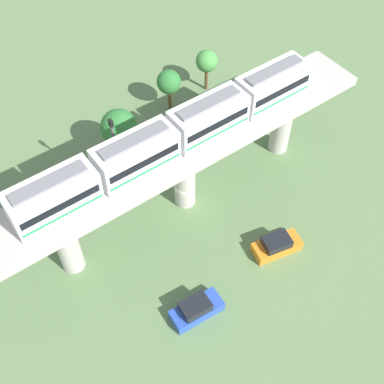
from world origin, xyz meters
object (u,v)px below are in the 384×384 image
(parked_car_blue, at_px, (196,309))
(tree_mid_lot, at_px, (207,61))
(train, at_px, (173,136))
(tree_far_corner, at_px, (119,128))
(signal_post, at_px, (117,160))
(parked_car_orange, at_px, (277,245))
(tree_near_viaduct, at_px, (169,82))

(parked_car_blue, height_order, tree_mid_lot, tree_mid_lot)
(parked_car_blue, relative_size, tree_mid_lot, 0.87)
(train, bearing_deg, tree_far_corner, 4.31)
(tree_far_corner, bearing_deg, signal_post, 149.57)
(parked_car_orange, height_order, tree_far_corner, tree_far_corner)
(parked_car_blue, distance_m, tree_mid_lot, 27.67)
(parked_car_orange, bearing_deg, parked_car_blue, 107.18)
(tree_near_viaduct, distance_m, tree_far_corner, 8.52)
(train, bearing_deg, tree_near_viaduct, -32.12)
(train, height_order, tree_far_corner, train)
(tree_mid_lot, bearing_deg, tree_far_corner, 104.18)
(tree_near_viaduct, xyz_separation_m, tree_mid_lot, (0.13, -5.07, 0.30))
(train, bearing_deg, parked_car_orange, -154.89)
(train, relative_size, parked_car_blue, 6.33)
(parked_car_orange, height_order, parked_car_blue, same)
(train, distance_m, parked_car_orange, 13.08)
(train, distance_m, tree_mid_lot, 17.86)
(tree_mid_lot, bearing_deg, parked_car_orange, 158.69)
(train, xyz_separation_m, tree_near_viaduct, (11.57, -7.27, -5.75))
(tree_near_viaduct, bearing_deg, train, 147.88)
(train, distance_m, signal_post, 6.07)
(parked_car_orange, relative_size, tree_far_corner, 0.80)
(train, relative_size, tree_far_corner, 4.86)
(parked_car_blue, distance_m, tree_near_viaduct, 24.69)
(tree_far_corner, bearing_deg, tree_near_viaduct, -68.25)
(tree_near_viaduct, height_order, signal_post, signal_post)
(parked_car_orange, height_order, tree_near_viaduct, tree_near_viaduct)
(tree_mid_lot, xyz_separation_m, tree_far_corner, (-3.28, 12.97, 0.11))
(train, xyz_separation_m, parked_car_blue, (-9.75, 4.88, -8.44))
(tree_mid_lot, relative_size, signal_post, 0.49)
(tree_mid_lot, bearing_deg, parked_car_blue, 141.25)
(parked_car_blue, bearing_deg, train, -21.76)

